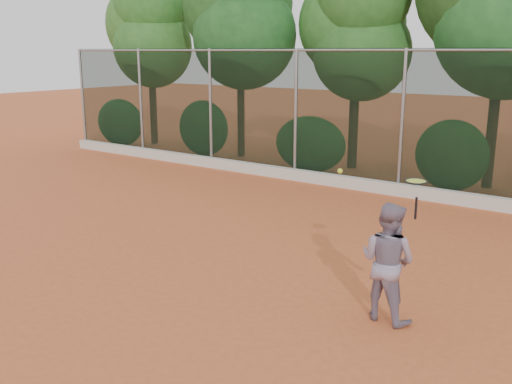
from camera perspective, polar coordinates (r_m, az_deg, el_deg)
The scene contains 7 objects.
ground at distance 8.71m, azimuth -3.90°, elevation -9.31°, with size 80.00×80.00×0.00m, color #C85C2F.
concrete_curb at distance 14.32m, azimuth 13.74°, elevation 0.28°, with size 24.00×0.20×0.30m, color beige.
tennis_player at distance 7.60m, azimuth 13.02°, elevation -6.80°, with size 0.77×0.60×1.58m, color gray.
chainlink_fence at distance 14.20m, azimuth 14.41°, elevation 7.14°, with size 24.09×0.09×3.50m.
foliage_backdrop at distance 16.18m, azimuth 15.81°, elevation 16.87°, with size 23.70×3.63×7.55m.
tennis_racket at distance 7.13m, azimuth 15.71°, elevation 0.73°, with size 0.35×0.35×0.51m.
tennis_ball_in_flight at distance 8.03m, azimuth 8.40°, elevation 2.09°, with size 0.07×0.07×0.07m.
Camera 1 is at (5.14, -6.14, 3.43)m, focal length 40.00 mm.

